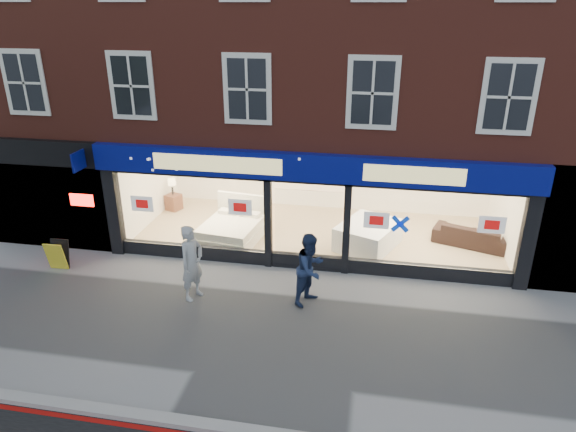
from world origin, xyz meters
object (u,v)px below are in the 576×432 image
(mattress_stack, at_px, (368,235))
(pedestrian_grey, at_px, (192,263))
(sofa, at_px, (472,235))
(a_board, at_px, (58,255))
(pedestrian_blue, at_px, (311,269))
(display_bed, at_px, (233,229))

(mattress_stack, relative_size, pedestrian_grey, 1.17)
(sofa, xyz_separation_m, a_board, (-11.24, -3.38, -0.00))
(a_board, relative_size, pedestrian_grey, 0.43)
(mattress_stack, bearing_deg, pedestrian_grey, -140.03)
(pedestrian_grey, xyz_separation_m, pedestrian_blue, (2.84, 0.32, -0.06))
(a_board, bearing_deg, display_bed, 29.05)
(a_board, bearing_deg, mattress_stack, 16.43)
(mattress_stack, bearing_deg, display_bed, -177.06)
(pedestrian_grey, relative_size, pedestrian_blue, 1.06)
(pedestrian_blue, bearing_deg, mattress_stack, 6.74)
(mattress_stack, height_order, sofa, mattress_stack)
(display_bed, distance_m, pedestrian_grey, 3.28)
(a_board, xyz_separation_m, pedestrian_grey, (4.13, -0.73, 0.54))
(pedestrian_grey, bearing_deg, display_bed, 21.50)
(pedestrian_grey, distance_m, pedestrian_blue, 2.86)
(a_board, bearing_deg, pedestrian_grey, -11.79)
(sofa, bearing_deg, a_board, 35.73)
(display_bed, height_order, pedestrian_blue, pedestrian_blue)
(sofa, height_order, a_board, a_board)
(a_board, height_order, pedestrian_grey, pedestrian_grey)
(display_bed, bearing_deg, mattress_stack, 10.16)
(mattress_stack, relative_size, a_board, 2.72)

